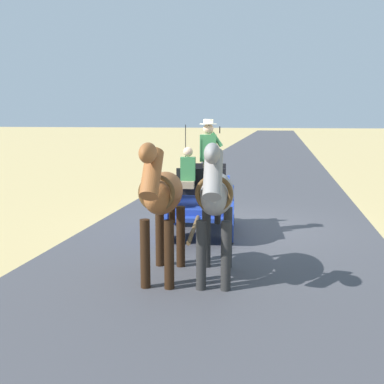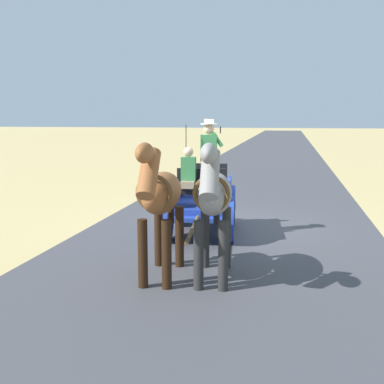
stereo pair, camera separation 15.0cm
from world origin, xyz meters
TOP-DOWN VIEW (x-y plane):
  - ground_plane at (0.00, 0.00)m, footprint 200.00×200.00m
  - road_surface at (0.00, 0.00)m, footprint 6.56×160.00m
  - horse_drawn_carriage at (0.58, 0.74)m, footprint 1.64×4.52m
  - horse_near_side at (-0.12, 3.72)m, footprint 0.69×2.14m
  - horse_off_side at (0.70, 3.80)m, footprint 0.64×2.13m

SIDE VIEW (x-z plane):
  - ground_plane at x=0.00m, z-range 0.00..0.00m
  - road_surface at x=0.00m, z-range 0.00..0.01m
  - horse_drawn_carriage at x=0.58m, z-range -0.43..2.07m
  - horse_near_side at x=-0.12m, z-range 0.22..2.43m
  - horse_off_side at x=0.70m, z-range 0.22..2.43m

